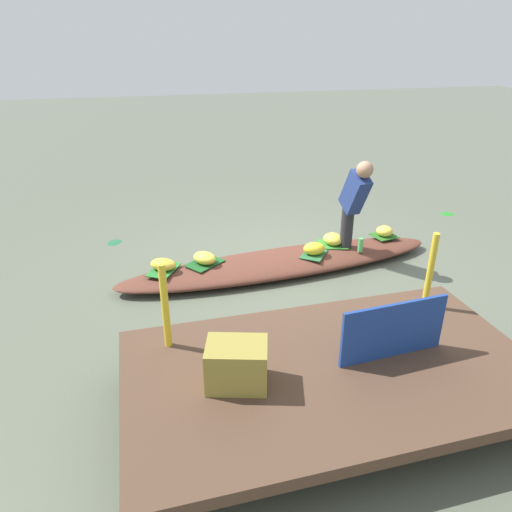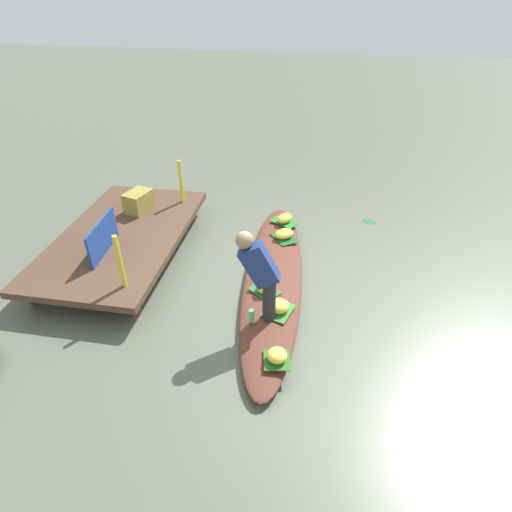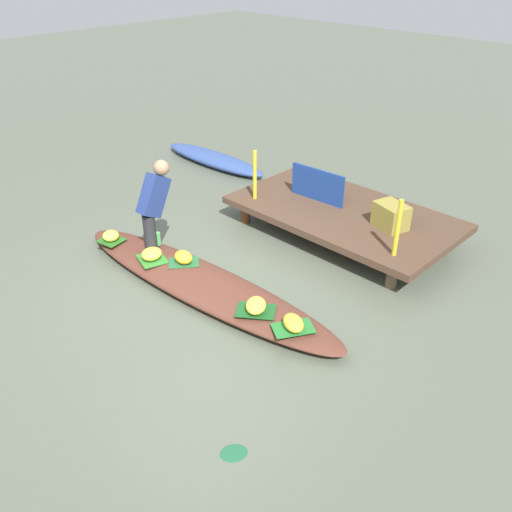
{
  "view_description": "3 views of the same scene",
  "coord_description": "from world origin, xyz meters",
  "px_view_note": "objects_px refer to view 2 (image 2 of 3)",
  "views": [
    {
      "loc": [
        1.7,
        5.09,
        2.7
      ],
      "look_at": [
        0.47,
        0.47,
        0.46
      ],
      "focal_mm": 32.93,
      "sensor_mm": 36.0,
      "label": 1
    },
    {
      "loc": [
        -4.76,
        -0.57,
        3.75
      ],
      "look_at": [
        0.22,
        0.28,
        0.32
      ],
      "focal_mm": 29.88,
      "sensor_mm": 36.0,
      "label": 2
    },
    {
      "loc": [
        4.41,
        -3.57,
        3.81
      ],
      "look_at": [
        0.49,
        0.48,
        0.48
      ],
      "focal_mm": 38.4,
      "sensor_mm": 36.0,
      "label": 3
    }
  ],
  "objects_px": {
    "banana_bunch_0": "(277,355)",
    "banana_bunch_1": "(265,286)",
    "vendor_boat": "(273,279)",
    "vendor_person": "(260,272)",
    "market_banner": "(103,237)",
    "banana_bunch_3": "(278,306)",
    "water_bottle": "(252,316)",
    "banana_bunch_2": "(285,218)",
    "banana_bunch_4": "(284,234)",
    "produce_crate": "(139,201)"
  },
  "relations": [
    {
      "from": "banana_bunch_2",
      "to": "vendor_person",
      "type": "xyz_separation_m",
      "value": [
        -2.38,
        0.03,
        0.61
      ]
    },
    {
      "from": "banana_bunch_3",
      "to": "market_banner",
      "type": "xyz_separation_m",
      "value": [
        0.63,
        2.57,
        0.35
      ]
    },
    {
      "from": "banana_bunch_0",
      "to": "banana_bunch_1",
      "type": "xyz_separation_m",
      "value": [
        1.16,
        0.32,
        0.01
      ]
    },
    {
      "from": "vendor_boat",
      "to": "water_bottle",
      "type": "xyz_separation_m",
      "value": [
        -1.0,
        0.13,
        0.19
      ]
    },
    {
      "from": "banana_bunch_3",
      "to": "vendor_person",
      "type": "relative_size",
      "value": 0.23
    },
    {
      "from": "banana_bunch_0",
      "to": "banana_bunch_2",
      "type": "bearing_deg",
      "value": 5.04
    },
    {
      "from": "vendor_boat",
      "to": "banana_bunch_4",
      "type": "distance_m",
      "value": 1.0
    },
    {
      "from": "market_banner",
      "to": "banana_bunch_0",
      "type": "bearing_deg",
      "value": -121.86
    },
    {
      "from": "banana_bunch_0",
      "to": "market_banner",
      "type": "distance_m",
      "value": 3.04
    },
    {
      "from": "vendor_boat",
      "to": "banana_bunch_2",
      "type": "relative_size",
      "value": 13.47
    },
    {
      "from": "banana_bunch_1",
      "to": "banana_bunch_2",
      "type": "bearing_deg",
      "value": -1.49
    },
    {
      "from": "banana_bunch_2",
      "to": "water_bottle",
      "type": "relative_size",
      "value": 1.69
    },
    {
      "from": "banana_bunch_3",
      "to": "market_banner",
      "type": "distance_m",
      "value": 2.67
    },
    {
      "from": "banana_bunch_1",
      "to": "market_banner",
      "type": "relative_size",
      "value": 0.3
    },
    {
      "from": "banana_bunch_3",
      "to": "banana_bunch_0",
      "type": "bearing_deg",
      "value": -173.76
    },
    {
      "from": "banana_bunch_0",
      "to": "market_banner",
      "type": "xyz_separation_m",
      "value": [
        1.43,
        2.66,
        0.36
      ]
    },
    {
      "from": "water_bottle",
      "to": "produce_crate",
      "type": "distance_m",
      "value": 3.13
    },
    {
      "from": "banana_bunch_0",
      "to": "market_banner",
      "type": "relative_size",
      "value": 0.25
    },
    {
      "from": "banana_bunch_2",
      "to": "produce_crate",
      "type": "bearing_deg",
      "value": 98.38
    },
    {
      "from": "vendor_boat",
      "to": "banana_bunch_0",
      "type": "distance_m",
      "value": 1.59
    },
    {
      "from": "vendor_boat",
      "to": "market_banner",
      "type": "relative_size",
      "value": 4.61
    },
    {
      "from": "banana_bunch_3",
      "to": "banana_bunch_4",
      "type": "height_order",
      "value": "banana_bunch_3"
    },
    {
      "from": "vendor_boat",
      "to": "water_bottle",
      "type": "relative_size",
      "value": 22.81
    },
    {
      "from": "banana_bunch_0",
      "to": "vendor_boat",
      "type": "bearing_deg",
      "value": 9.27
    },
    {
      "from": "vendor_boat",
      "to": "banana_bunch_4",
      "type": "relative_size",
      "value": 13.56
    },
    {
      "from": "vendor_boat",
      "to": "banana_bunch_2",
      "type": "bearing_deg",
      "value": -3.74
    },
    {
      "from": "banana_bunch_1",
      "to": "banana_bunch_4",
      "type": "bearing_deg",
      "value": -4.14
    },
    {
      "from": "vendor_person",
      "to": "market_banner",
      "type": "xyz_separation_m",
      "value": [
        0.77,
        2.36,
        -0.25
      ]
    },
    {
      "from": "banana_bunch_2",
      "to": "market_banner",
      "type": "height_order",
      "value": "market_banner"
    },
    {
      "from": "banana_bunch_2",
      "to": "produce_crate",
      "type": "height_order",
      "value": "produce_crate"
    },
    {
      "from": "banana_bunch_0",
      "to": "water_bottle",
      "type": "bearing_deg",
      "value": 34.56
    },
    {
      "from": "banana_bunch_0",
      "to": "banana_bunch_4",
      "type": "bearing_deg",
      "value": 4.89
    },
    {
      "from": "vendor_person",
      "to": "banana_bunch_3",
      "type": "bearing_deg",
      "value": -56.24
    },
    {
      "from": "banana_bunch_2",
      "to": "market_banner",
      "type": "bearing_deg",
      "value": 123.96
    },
    {
      "from": "water_bottle",
      "to": "produce_crate",
      "type": "height_order",
      "value": "produce_crate"
    },
    {
      "from": "vendor_person",
      "to": "market_banner",
      "type": "relative_size",
      "value": 1.32
    },
    {
      "from": "vendor_person",
      "to": "water_bottle",
      "type": "xyz_separation_m",
      "value": [
        -0.11,
        0.08,
        -0.59
      ]
    },
    {
      "from": "vendor_person",
      "to": "produce_crate",
      "type": "height_order",
      "value": "vendor_person"
    },
    {
      "from": "vendor_boat",
      "to": "banana_bunch_3",
      "type": "distance_m",
      "value": 0.79
    },
    {
      "from": "banana_bunch_3",
      "to": "produce_crate",
      "type": "distance_m",
      "value": 3.2
    },
    {
      "from": "banana_bunch_1",
      "to": "banana_bunch_4",
      "type": "relative_size",
      "value": 0.88
    },
    {
      "from": "banana_bunch_0",
      "to": "banana_bunch_3",
      "type": "height_order",
      "value": "banana_bunch_3"
    },
    {
      "from": "banana_bunch_0",
      "to": "market_banner",
      "type": "bearing_deg",
      "value": 61.65
    },
    {
      "from": "banana_bunch_2",
      "to": "banana_bunch_0",
      "type": "bearing_deg",
      "value": -174.96
    },
    {
      "from": "vendor_boat",
      "to": "vendor_person",
      "type": "distance_m",
      "value": 1.19
    },
    {
      "from": "banana_bunch_4",
      "to": "market_banner",
      "type": "height_order",
      "value": "market_banner"
    },
    {
      "from": "banana_bunch_4",
      "to": "produce_crate",
      "type": "relative_size",
      "value": 0.7
    },
    {
      "from": "banana_bunch_1",
      "to": "water_bottle",
      "type": "relative_size",
      "value": 1.48
    },
    {
      "from": "banana_bunch_0",
      "to": "banana_bunch_4",
      "type": "height_order",
      "value": "banana_bunch_0"
    },
    {
      "from": "banana_bunch_1",
      "to": "produce_crate",
      "type": "relative_size",
      "value": 0.62
    }
  ]
}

